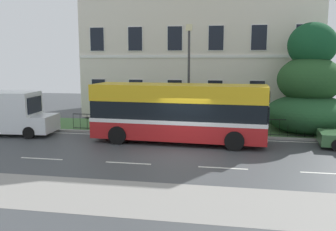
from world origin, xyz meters
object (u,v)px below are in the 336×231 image
object	(u,v)px
georgian_townhouse	(202,28)
evergreen_tree	(309,91)
litter_bin	(101,119)
street_lamp_post	(189,71)
single_decker_bus	(179,112)
white_panel_van	(4,113)

from	to	relation	value
georgian_townhouse	evergreen_tree	bearing A→B (deg)	-46.27
georgian_townhouse	litter_bin	size ratio (longest dim) A/B	15.14
street_lamp_post	litter_bin	world-z (taller)	street_lamp_post
georgian_townhouse	evergreen_tree	xyz separation A→B (m)	(7.15, -7.47, -4.44)
georgian_townhouse	street_lamp_post	distance (m)	9.69
single_decker_bus	georgian_townhouse	bearing A→B (deg)	91.98
evergreen_tree	georgian_townhouse	bearing A→B (deg)	133.73
street_lamp_post	litter_bin	xyz separation A→B (m)	(-5.60, 0.27, -3.04)
georgian_townhouse	litter_bin	xyz separation A→B (m)	(-5.55, -8.88, -6.23)
white_panel_van	street_lamp_post	bearing A→B (deg)	7.92
white_panel_van	evergreen_tree	bearing A→B (deg)	8.62
georgian_townhouse	evergreen_tree	distance (m)	11.26
georgian_townhouse	single_decker_bus	world-z (taller)	georgian_townhouse
street_lamp_post	evergreen_tree	bearing A→B (deg)	13.29
single_decker_bus	white_panel_van	bearing A→B (deg)	-178.48
litter_bin	white_panel_van	bearing A→B (deg)	-154.18
evergreen_tree	white_panel_van	distance (m)	18.21
single_decker_bus	litter_bin	xyz separation A→B (m)	(-5.37, 2.69, -0.93)
evergreen_tree	litter_bin	xyz separation A→B (m)	(-12.70, -1.41, -1.79)
litter_bin	street_lamp_post	bearing A→B (deg)	-2.77
evergreen_tree	white_panel_van	size ratio (longest dim) A/B	1.19
evergreen_tree	single_decker_bus	world-z (taller)	evergreen_tree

